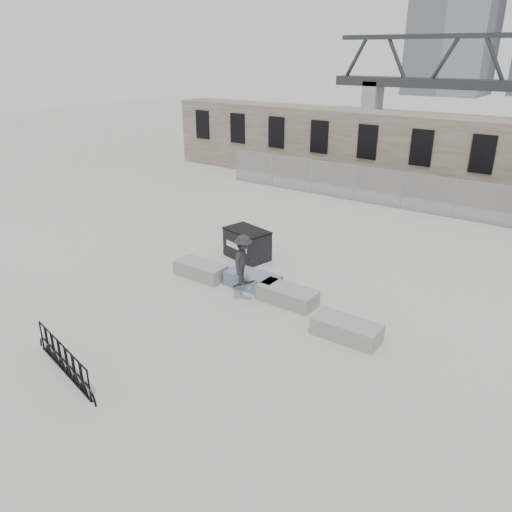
% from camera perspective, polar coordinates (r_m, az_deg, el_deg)
% --- Properties ---
extents(ground, '(120.00, 120.00, 0.00)m').
position_cam_1_polar(ground, '(17.45, 1.50, -4.43)').
color(ground, '#B8B8B3').
rests_on(ground, ground).
extents(stone_wall, '(36.00, 2.58, 4.50)m').
position_cam_1_polar(stone_wall, '(30.94, 18.98, 10.78)').
color(stone_wall, '#695C4D').
rests_on(stone_wall, ground).
extents(chainlink_fence, '(22.06, 0.06, 2.02)m').
position_cam_1_polar(chainlink_fence, '(27.72, 16.29, 7.25)').
color(chainlink_fence, gray).
rests_on(chainlink_fence, ground).
extents(planter_far_left, '(2.00, 0.90, 0.55)m').
position_cam_1_polar(planter_far_left, '(18.78, -6.33, -1.52)').
color(planter_far_left, '#959592').
rests_on(planter_far_left, ground).
extents(planter_center_left, '(2.00, 0.90, 0.55)m').
position_cam_1_polar(planter_center_left, '(17.81, -0.35, -2.77)').
color(planter_center_left, '#2B4B82').
rests_on(planter_center_left, ground).
extents(planter_center_right, '(2.00, 0.90, 0.55)m').
position_cam_1_polar(planter_center_right, '(16.80, 3.61, -4.45)').
color(planter_center_right, '#959592').
rests_on(planter_center_right, ground).
extents(planter_offset, '(2.00, 0.90, 0.55)m').
position_cam_1_polar(planter_offset, '(15.06, 10.32, -8.20)').
color(planter_offset, '#959592').
rests_on(planter_offset, ground).
extents(dumpster, '(2.06, 1.53, 1.22)m').
position_cam_1_polar(dumpster, '(20.25, -1.02, 1.41)').
color(dumpster, black).
rests_on(dumpster, ground).
extents(bike_rack, '(3.51, 0.84, 0.90)m').
position_cam_1_polar(bike_rack, '(14.18, -21.13, -10.94)').
color(bike_rack, black).
rests_on(bike_rack, ground).
extents(skateboarder, '(0.86, 1.21, 1.89)m').
position_cam_1_polar(skateboarder, '(16.29, -1.47, -0.43)').
color(skateboarder, '#252427').
rests_on(skateboarder, ground).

